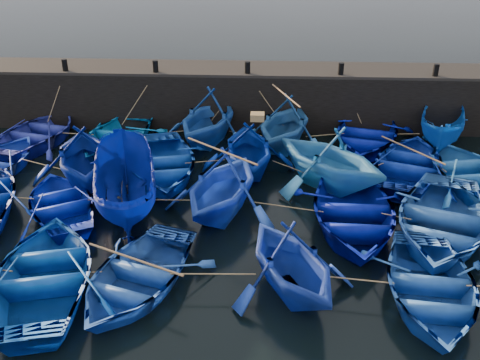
{
  "coord_description": "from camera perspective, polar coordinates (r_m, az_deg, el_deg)",
  "views": [
    {
      "loc": [
        0.82,
        -13.05,
        9.05
      ],
      "look_at": [
        0.0,
        3.2,
        0.7
      ],
      "focal_mm": 40.0,
      "sensor_mm": 36.0,
      "label": 1
    }
  ],
  "objects": [
    {
      "name": "boat_9",
      "position": [
        19.86,
        0.95,
        3.51
      ],
      "size": [
        4.04,
        4.53,
        2.16
      ],
      "primitive_type": "imported",
      "rotation": [
        0.0,
        0.0,
        3.27
      ],
      "color": "navy",
      "rests_on": "ground"
    },
    {
      "name": "boat_1",
      "position": [
        22.96,
        -13.19,
        4.59
      ],
      "size": [
        4.46,
        5.54,
        1.02
      ],
      "primitive_type": "imported",
      "rotation": [
        0.0,
        0.0,
        -0.21
      ],
      "color": "blue",
      "rests_on": "ground"
    },
    {
      "name": "boat_21",
      "position": [
        15.01,
        -19.97,
        -9.26
      ],
      "size": [
        4.83,
        5.94,
        1.08
      ],
      "primitive_type": "imported",
      "rotation": [
        0.0,
        0.0,
        3.37
      ],
      "color": "#084094",
      "rests_on": "ground"
    },
    {
      "name": "boat_5",
      "position": [
        23.86,
        20.81,
        5.37
      ],
      "size": [
        3.08,
        4.96,
        1.8
      ],
      "primitive_type": "imported",
      "rotation": [
        0.0,
        0.0,
        -0.31
      ],
      "color": "#0C49A6",
      "rests_on": "ground"
    },
    {
      "name": "boat_11",
      "position": [
        20.84,
        17.66,
        1.69
      ],
      "size": [
        5.24,
        6.1,
        1.06
      ],
      "primitive_type": "imported",
      "rotation": [
        0.0,
        0.0,
        2.78
      ],
      "color": "navy",
      "rests_on": "ground"
    },
    {
      "name": "loose_oars",
      "position": [
        17.85,
        3.9,
        2.71
      ],
      "size": [
        10.94,
        11.59,
        1.4
      ],
      "color": "#99724C",
      "rests_on": "ground"
    },
    {
      "name": "wooden_crate",
      "position": [
        19.4,
        1.87,
        6.76
      ],
      "size": [
        0.5,
        0.44,
        0.26
      ],
      "primitive_type": "cube",
      "color": "olive",
      "rests_on": "boat_9"
    },
    {
      "name": "boat_23",
      "position": [
        13.81,
        5.49,
        -8.55
      ],
      "size": [
        4.68,
        4.92,
        2.03
      ],
      "primitive_type": "imported",
      "rotation": [
        0.0,
        0.0,
        0.46
      ],
      "color": "#15339D",
      "rests_on": "ground"
    },
    {
      "name": "boat_2",
      "position": [
        22.59,
        -3.44,
        6.77
      ],
      "size": [
        5.08,
        5.5,
        2.39
      ],
      "primitive_type": "imported",
      "rotation": [
        0.0,
        0.0,
        -0.3
      ],
      "color": "#194DA2",
      "rests_on": "ground"
    },
    {
      "name": "quay_wall",
      "position": [
        24.82,
        0.86,
        8.85
      ],
      "size": [
        26.0,
        2.5,
        2.5
      ],
      "primitive_type": "cube",
      "color": "black",
      "rests_on": "ground"
    },
    {
      "name": "boat_0",
      "position": [
        24.21,
        -20.81,
        4.72
      ],
      "size": [
        4.76,
        5.79,
        1.05
      ],
      "primitive_type": "imported",
      "rotation": [
        0.0,
        0.0,
        2.89
      ],
      "color": "navy",
      "rests_on": "ground"
    },
    {
      "name": "boat_8",
      "position": [
        20.1,
        -8.42,
        1.85
      ],
      "size": [
        4.97,
        6.08,
        1.11
      ],
      "primitive_type": "imported",
      "rotation": [
        0.0,
        0.0,
        0.24
      ],
      "color": "#0C3FAE",
      "rests_on": "ground"
    },
    {
      "name": "ground",
      "position": [
        15.9,
        -0.59,
        -7.52
      ],
      "size": [
        120.0,
        120.0,
        0.0
      ],
      "primitive_type": "plane",
      "color": "black",
      "rests_on": "ground"
    },
    {
      "name": "mooring_ropes",
      "position": [
        19.76,
        -0.29,
        2.73
      ],
      "size": [
        17.36,
        11.58,
        2.1
      ],
      "color": "tan",
      "rests_on": "ground"
    },
    {
      "name": "bollard_0",
      "position": [
        25.08,
        -18.18,
        11.57
      ],
      "size": [
        0.24,
        0.24,
        0.5
      ],
      "primitive_type": "cylinder",
      "color": "black",
      "rests_on": "quay_top"
    },
    {
      "name": "boat_17",
      "position": [
        17.02,
        11.91,
        -3.38
      ],
      "size": [
        4.08,
        5.57,
        1.13
      ],
      "primitive_type": "imported",
      "rotation": [
        0.0,
        0.0,
        -0.03
      ],
      "color": "#000C7C",
      "rests_on": "ground"
    },
    {
      "name": "boat_4",
      "position": [
        23.09,
        13.28,
        4.83
      ],
      "size": [
        5.12,
        6.19,
        1.11
      ],
      "primitive_type": "imported",
      "rotation": [
        0.0,
        0.0,
        -0.27
      ],
      "color": "#000C7F",
      "rests_on": "ground"
    },
    {
      "name": "boat_15",
      "position": [
        17.58,
        -12.25,
        -0.64
      ],
      "size": [
        3.27,
        5.65,
        2.06
      ],
      "primitive_type": "imported",
      "rotation": [
        0.0,
        0.0,
        3.39
      ],
      "color": "navy",
      "rests_on": "ground"
    },
    {
      "name": "boat_3",
      "position": [
        22.1,
        4.77,
        6.11
      ],
      "size": [
        4.92,
        5.31,
        2.29
      ],
      "primitive_type": "imported",
      "rotation": [
        0.0,
        0.0,
        -0.32
      ],
      "color": "#1F5892",
      "rests_on": "ground"
    },
    {
      "name": "bollard_3",
      "position": [
        23.69,
        10.72,
        11.58
      ],
      "size": [
        0.24,
        0.24,
        0.5
      ],
      "primitive_type": "cylinder",
      "color": "black",
      "rests_on": "quay_top"
    },
    {
      "name": "bollard_1",
      "position": [
        23.97,
        -9.01,
        11.9
      ],
      "size": [
        0.24,
        0.24,
        0.5
      ],
      "primitive_type": "cylinder",
      "color": "black",
      "rests_on": "quay_top"
    },
    {
      "name": "boat_22",
      "position": [
        14.42,
        -11.02,
        -9.92
      ],
      "size": [
        4.53,
        5.37,
        0.95
      ],
      "primitive_type": "imported",
      "rotation": [
        0.0,
        0.0,
        -0.32
      ],
      "color": "#204EAC",
      "rests_on": "ground"
    },
    {
      "name": "bollard_2",
      "position": [
        23.49,
        0.8,
        11.91
      ],
      "size": [
        0.24,
        0.24,
        0.5
      ],
      "primitive_type": "cylinder",
      "color": "black",
      "rests_on": "quay_top"
    },
    {
      "name": "boat_24",
      "position": [
        14.58,
        19.61,
        -10.63
      ],
      "size": [
        3.9,
        5.1,
        0.99
      ],
      "primitive_type": "imported",
      "rotation": [
        0.0,
        0.0,
        -0.11
      ],
      "color": "#1B4C9E",
      "rests_on": "ground"
    },
    {
      "name": "quay_top",
      "position": [
        24.44,
        0.88,
        11.76
      ],
      "size": [
        26.0,
        2.5,
        0.12
      ],
      "primitive_type": "cube",
      "color": "black",
      "rests_on": "quay_wall"
    },
    {
      "name": "boat_14",
      "position": [
        18.39,
        -18.5,
        -2.28
      ],
      "size": [
        4.73,
        5.21,
        0.89
      ],
      "primitive_type": "imported",
      "rotation": [
        0.0,
        0.0,
        3.64
      ],
      "color": "#051CA5",
      "rests_on": "ground"
    },
    {
      "name": "bollard_4",
      "position": [
        24.55,
        20.17,
        10.95
      ],
      "size": [
        0.24,
        0.24,
        0.5
      ],
      "primitive_type": "cylinder",
      "color": "black",
      "rests_on": "quay_top"
    },
    {
      "name": "boat_12",
      "position": [
        20.87,
        23.49,
        0.73
      ],
      "size": [
        4.64,
        5.85,
        1.09
      ],
      "primitive_type": "imported",
      "rotation": [
        0.0,
        0.0,
        3.32
      ],
      "color": "blue",
      "rests_on": "ground"
    },
    {
      "name": "boat_10",
      "position": [
        19.09,
        9.63,
        2.49
      ],
      "size": [
        6.03,
        6.0,
        2.4
      ],
      "primitive_type": "imported",
      "rotation": [
        0.0,
        0.0,
        3.96
      ],
      "color": "blue",
      "rests_on": "ground"
    },
    {
      "name": "boat_18",
      "position": [
        17.37,
        20.71,
        -3.92
      ],
      "size": [
        5.85,
        6.8,
        1.19
      ],
      "primitive_type": "imported",
      "rotation": [
        0.0,
        0.0,
        -0.36
      ],
      "color": "#2558B0",
      "rests_on": "ground"
    },
    {
      "name": "boat_16",
      "position": [
        17.04,
        -1.96,
        -0.49
      ],
      "size": [
        4.93,
        5.31,
        2.29
      ],
      "primitive_type": "imported",
      "rotation": [
        0.0,
        0.0,
        -0.32
      ],
      "color": "blue",
      "rests_on": "ground"
    },
    {
      "name": "boat_7",
      "position": [
        19.86,
        -16.31,
        2.7
      ],
      "size": [
        5.18,
        5.55,
        2.37
      ],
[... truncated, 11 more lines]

